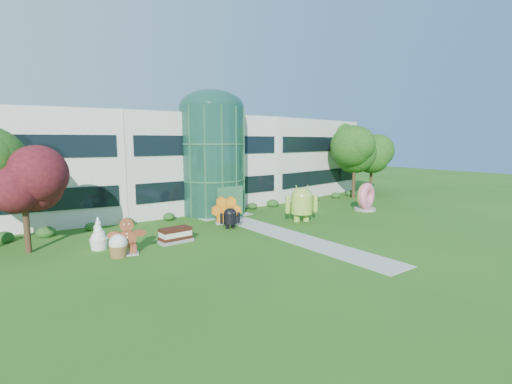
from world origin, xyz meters
TOP-DOWN VIEW (x-y plane):
  - ground at (0.00, 0.00)m, footprint 140.00×140.00m
  - building at (0.00, 18.00)m, footprint 46.00×15.00m
  - atrium at (0.00, 12.00)m, footprint 6.00×6.00m
  - walkway at (0.00, 2.00)m, footprint 2.40×20.00m
  - tree_red at (-15.50, 7.50)m, footprint 4.00×4.00m
  - trees_backdrop at (0.00, 13.00)m, footprint 52.00×8.00m
  - android_green at (4.12, 4.21)m, footprint 3.54×3.02m
  - android_black at (-2.15, 5.60)m, footprint 1.92×1.56m
  - donut at (12.60, 4.18)m, footprint 2.87×1.81m
  - gingerbread at (-10.72, 3.54)m, footprint 2.61×1.59m
  - ice_cream_sandwich at (-7.25, 4.44)m, footprint 2.32×1.26m
  - honeycomb at (-1.47, 7.27)m, footprint 2.75×1.89m
  - froyo at (-11.83, 5.74)m, footprint 1.34×1.34m
  - cupcake at (-11.30, 3.42)m, footprint 1.26×1.26m

SIDE VIEW (x-z plane):
  - ground at x=0.00m, z-range 0.00..0.00m
  - walkway at x=0.00m, z-range 0.00..0.04m
  - ice_cream_sandwich at x=-7.25m, z-range 0.00..1.00m
  - cupcake at x=-11.30m, z-range 0.00..1.37m
  - android_black at x=-2.15m, z-range 0.00..1.89m
  - honeycomb at x=-1.47m, z-range 0.00..2.04m
  - froyo at x=-11.83m, z-range 0.00..2.07m
  - gingerbread at x=-10.72m, z-range 0.00..2.26m
  - donut at x=12.60m, z-range 0.00..2.77m
  - android_green at x=4.12m, z-range 0.00..3.40m
  - tree_red at x=-15.50m, z-range 0.00..6.00m
  - trees_backdrop at x=0.00m, z-range 0.00..8.40m
  - building at x=0.00m, z-range 0.00..9.30m
  - atrium at x=0.00m, z-range 0.00..9.80m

